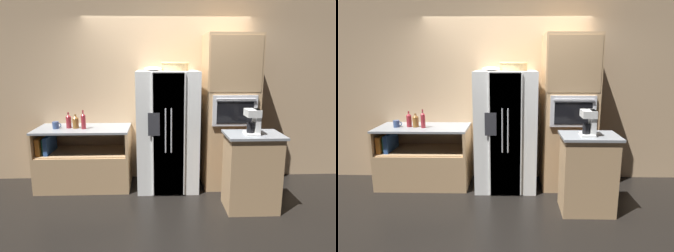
% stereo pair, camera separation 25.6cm
% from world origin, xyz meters
% --- Properties ---
extents(ground_plane, '(20.00, 20.00, 0.00)m').
position_xyz_m(ground_plane, '(0.00, 0.00, 0.00)').
color(ground_plane, black).
extents(wall_back, '(12.00, 0.06, 2.80)m').
position_xyz_m(wall_back, '(0.00, 0.47, 1.40)').
color(wall_back, tan).
rests_on(wall_back, ground_plane).
extents(counter_left, '(1.34, 0.67, 0.90)m').
position_xyz_m(counter_left, '(-1.25, 0.10, 0.33)').
color(counter_left, tan).
rests_on(counter_left, ground_plane).
extents(refrigerator, '(0.86, 0.77, 1.72)m').
position_xyz_m(refrigerator, '(-0.01, 0.06, 0.86)').
color(refrigerator, white).
rests_on(refrigerator, ground_plane).
extents(wall_oven, '(0.75, 0.69, 2.23)m').
position_xyz_m(wall_oven, '(0.90, 0.12, 1.12)').
color(wall_oven, tan).
rests_on(wall_oven, ground_plane).
extents(island_counter, '(0.69, 0.49, 0.99)m').
position_xyz_m(island_counter, '(1.02, -0.69, 0.50)').
color(island_counter, tan).
rests_on(island_counter, ground_plane).
extents(wicker_basket, '(0.40, 0.40, 0.12)m').
position_xyz_m(wicker_basket, '(0.10, 0.11, 1.79)').
color(wicker_basket, tan).
rests_on(wicker_basket, refrigerator).
extents(fruit_bowl, '(0.25, 0.25, 0.06)m').
position_xyz_m(fruit_bowl, '(-0.21, 0.01, 1.75)').
color(fruit_bowl, white).
rests_on(fruit_bowl, refrigerator).
extents(bottle_tall, '(0.09, 0.09, 0.20)m').
position_xyz_m(bottle_tall, '(-1.33, 0.08, 1.00)').
color(bottle_tall, brown).
rests_on(bottle_tall, counter_left).
extents(bottle_short, '(0.07, 0.07, 0.23)m').
position_xyz_m(bottle_short, '(-1.44, 0.09, 1.01)').
color(bottle_short, maroon).
rests_on(bottle_short, counter_left).
extents(bottle_wide, '(0.06, 0.06, 0.27)m').
position_xyz_m(bottle_wide, '(-1.21, 0.03, 1.02)').
color(bottle_wide, maroon).
rests_on(bottle_wide, counter_left).
extents(mug, '(0.13, 0.09, 0.10)m').
position_xyz_m(mug, '(-1.61, 0.06, 0.95)').
color(mug, '#384C7A').
rests_on(mug, counter_left).
extents(coffee_maker, '(0.16, 0.20, 0.31)m').
position_xyz_m(coffee_maker, '(1.00, -0.72, 1.16)').
color(coffee_maker, white).
rests_on(coffee_maker, island_counter).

